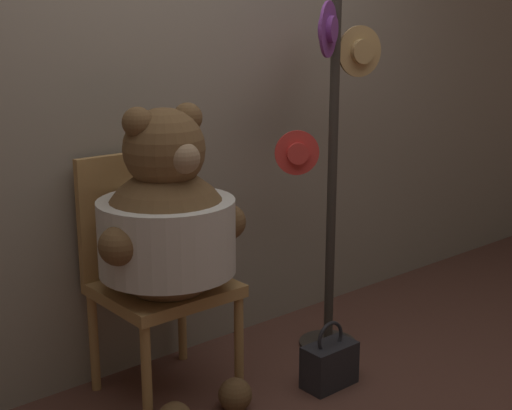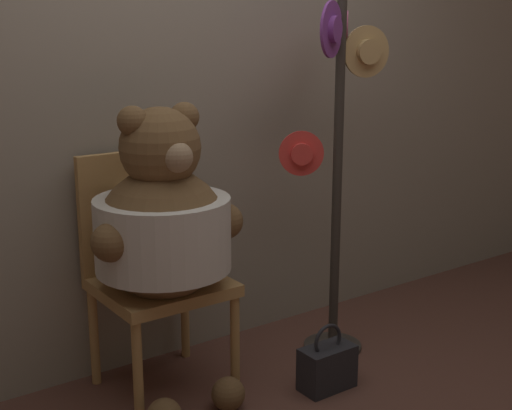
# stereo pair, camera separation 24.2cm
# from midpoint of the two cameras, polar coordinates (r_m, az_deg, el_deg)

# --- Properties ---
(ground_plane) EXTENTS (14.00, 14.00, 0.00)m
(ground_plane) POSITION_cam_midpoint_polar(r_m,az_deg,el_deg) (3.08, -1.68, -15.58)
(ground_plane) COLOR brown
(wall_back) EXTENTS (8.00, 0.10, 2.73)m
(wall_back) POSITION_cam_midpoint_polar(r_m,az_deg,el_deg) (3.24, -9.56, 11.13)
(wall_back) COLOR gray
(wall_back) RESTS_ON ground_plane
(chair) EXTENTS (0.51, 0.48, 1.01)m
(chair) POSITION_cam_midpoint_polar(r_m,az_deg,el_deg) (3.05, -10.56, -4.79)
(chair) COLOR #B2844C
(chair) RESTS_ON ground_plane
(teddy_bear) EXTENTS (0.66, 0.58, 1.24)m
(teddy_bear) POSITION_cam_midpoint_polar(r_m,az_deg,el_deg) (2.84, -9.51, -1.83)
(teddy_bear) COLOR brown
(teddy_bear) RESTS_ON ground_plane
(hat_display_rack) EXTENTS (0.47, 0.37, 1.69)m
(hat_display_rack) POSITION_cam_midpoint_polar(r_m,az_deg,el_deg) (3.29, 3.95, 5.41)
(hat_display_rack) COLOR #332D28
(hat_display_rack) RESTS_ON ground_plane
(handbag_on_ground) EXTENTS (0.24, 0.13, 0.30)m
(handbag_on_ground) POSITION_cam_midpoint_polar(r_m,az_deg,el_deg) (3.17, 3.68, -12.58)
(handbag_on_ground) COLOR #232328
(handbag_on_ground) RESTS_ON ground_plane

